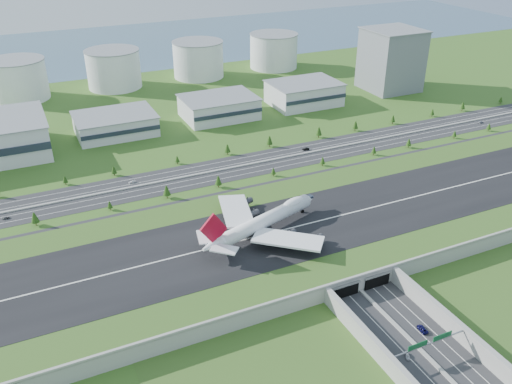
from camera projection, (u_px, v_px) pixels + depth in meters
name	position (u px, v px, depth m)	size (l,w,h in m)	color
ground	(306.00, 237.00, 287.23)	(1200.00, 1200.00, 0.00)	#2F5119
airfield_deck	(307.00, 231.00, 285.22)	(520.00, 100.00, 9.20)	gray
underpass_road	(436.00, 358.00, 206.04)	(38.80, 120.40, 8.00)	#28282B
sign_gantry_near	(430.00, 344.00, 207.88)	(38.70, 0.70, 9.80)	gray
north_expressway	(236.00, 167.00, 363.24)	(560.00, 36.00, 0.12)	#28282B
tree_row	(234.00, 161.00, 361.70)	(505.57, 48.67, 8.49)	#3D2819
hangar_mid_a	(115.00, 124.00, 413.50)	(58.00, 42.00, 15.00)	silver
hangar_mid_b	(219.00, 107.00, 444.58)	(58.00, 42.00, 17.00)	silver
hangar_mid_c	(304.00, 94.00, 473.79)	(58.00, 42.00, 19.00)	silver
office_tower	(391.00, 60.00, 504.58)	(46.00, 46.00, 55.00)	slate
fuel_tank_a	(18.00, 80.00, 482.58)	(50.00, 50.00, 35.00)	silver
fuel_tank_b	(114.00, 69.00, 514.12)	(50.00, 50.00, 35.00)	silver
fuel_tank_c	(198.00, 60.00, 545.66)	(50.00, 50.00, 35.00)	silver
fuel_tank_d	(274.00, 51.00, 577.21)	(50.00, 50.00, 35.00)	silver
bay_water	(115.00, 46.00, 671.40)	(1200.00, 260.00, 0.06)	#3E5E77
boeing_747	(263.00, 221.00, 273.05)	(75.60, 70.32, 24.20)	white
car_0	(407.00, 356.00, 210.76)	(1.75, 4.36, 1.48)	#BAB9BE
car_2	(422.00, 329.00, 223.86)	(2.70, 5.86, 1.63)	#0B0C3A
car_4	(6.00, 218.00, 303.49)	(1.54, 3.83, 1.31)	#555459
car_5	(306.00, 149.00, 388.08)	(1.77, 5.08, 1.67)	black
car_6	(480.00, 122.00, 436.45)	(2.18, 4.73, 1.31)	#B1B1B6
car_7	(132.00, 182.00, 342.49)	(1.83, 4.50, 1.31)	white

